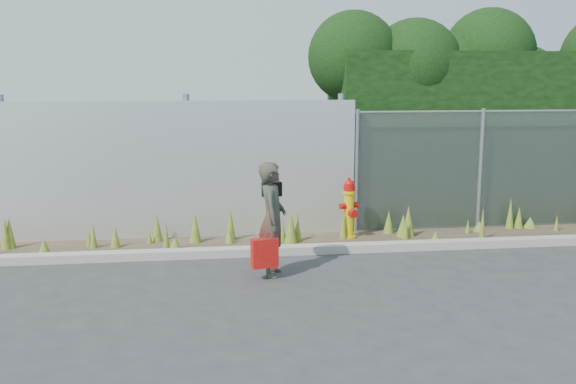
# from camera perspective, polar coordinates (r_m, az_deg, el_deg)

# --- Properties ---
(ground) EXTENTS (80.00, 80.00, 0.00)m
(ground) POSITION_cam_1_polar(r_m,az_deg,el_deg) (7.81, 3.57, -9.01)
(ground) COLOR #313234
(ground) RESTS_ON ground
(curb) EXTENTS (16.00, 0.22, 0.12)m
(curb) POSITION_cam_1_polar(r_m,az_deg,el_deg) (9.48, 1.49, -5.13)
(curb) COLOR #9B938C
(curb) RESTS_ON ground
(weed_strip) EXTENTS (16.00, 1.20, 0.54)m
(weed_strip) POSITION_cam_1_polar(r_m,az_deg,el_deg) (10.15, 1.96, -3.65)
(weed_strip) COLOR #463728
(weed_strip) RESTS_ON ground
(corrugated_fence) EXTENTS (8.50, 0.21, 2.30)m
(corrugated_fence) POSITION_cam_1_polar(r_m,az_deg,el_deg) (10.50, -17.35, 1.72)
(corrugated_fence) COLOR silver
(corrugated_fence) RESTS_ON ground
(chainlink_fence) EXTENTS (6.50, 0.07, 2.05)m
(chainlink_fence) POSITION_cam_1_polar(r_m,az_deg,el_deg) (11.81, 21.38, 2.02)
(chainlink_fence) COLOR gray
(chainlink_fence) RESTS_ON ground
(hedge) EXTENTS (7.80, 2.03, 3.81)m
(hedge) POSITION_cam_1_polar(r_m,az_deg,el_deg) (12.68, 19.85, 7.49)
(hedge) COLOR black
(hedge) RESTS_ON ground
(fire_hydrant) EXTENTS (0.33, 0.30, 0.99)m
(fire_hydrant) POSITION_cam_1_polar(r_m,az_deg,el_deg) (10.28, 5.44, -1.55)
(fire_hydrant) COLOR #E1B70B
(fire_hydrant) RESTS_ON ground
(woman) EXTENTS (0.45, 0.60, 1.50)m
(woman) POSITION_cam_1_polar(r_m,az_deg,el_deg) (8.32, -1.41, -2.43)
(woman) COLOR #0D5840
(woman) RESTS_ON ground
(red_tote_bag) EXTENTS (0.34, 0.13, 0.45)m
(red_tote_bag) POSITION_cam_1_polar(r_m,az_deg,el_deg) (8.20, -2.09, -5.43)
(red_tote_bag) COLOR #A90910
(black_shoulder_bag) EXTENTS (0.25, 0.11, 0.19)m
(black_shoulder_bag) POSITION_cam_1_polar(r_m,az_deg,el_deg) (8.43, -1.45, 0.25)
(black_shoulder_bag) COLOR black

